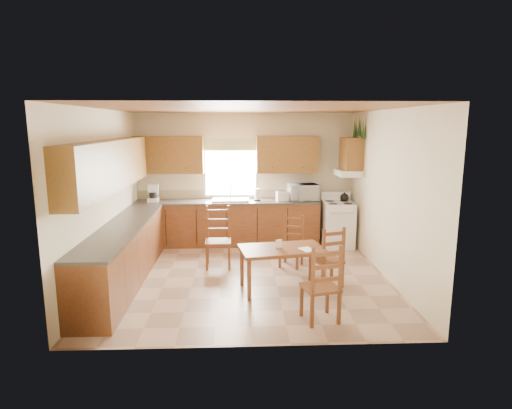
{
  "coord_description": "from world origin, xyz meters",
  "views": [
    {
      "loc": [
        -0.15,
        -6.68,
        2.47
      ],
      "look_at": [
        0.15,
        0.3,
        1.15
      ],
      "focal_mm": 30.0,
      "sensor_mm": 36.0,
      "label": 1
    }
  ],
  "objects_px": {
    "stove": "(338,225)",
    "chair_near_right": "(328,256)",
    "chair_near_left": "(321,282)",
    "chair_far_right": "(291,242)",
    "chair_far_left": "(218,238)",
    "microwave": "(303,192)",
    "dining_table": "(282,269)"
  },
  "relations": [
    {
      "from": "dining_table",
      "to": "chair_near_left",
      "type": "relative_size",
      "value": 1.22
    },
    {
      "from": "chair_near_left",
      "to": "chair_far_left",
      "type": "relative_size",
      "value": 0.96
    },
    {
      "from": "dining_table",
      "to": "chair_far_right",
      "type": "relative_size",
      "value": 1.39
    },
    {
      "from": "stove",
      "to": "chair_near_right",
      "type": "distance_m",
      "value": 2.24
    },
    {
      "from": "dining_table",
      "to": "chair_far_left",
      "type": "distance_m",
      "value": 1.51
    },
    {
      "from": "chair_far_left",
      "to": "chair_near_left",
      "type": "bearing_deg",
      "value": -58.7
    },
    {
      "from": "chair_near_left",
      "to": "stove",
      "type": "bearing_deg",
      "value": -120.09
    },
    {
      "from": "chair_near_right",
      "to": "chair_far_right",
      "type": "relative_size",
      "value": 1.07
    },
    {
      "from": "dining_table",
      "to": "microwave",
      "type": "bearing_deg",
      "value": 65.43
    },
    {
      "from": "dining_table",
      "to": "chair_near_left",
      "type": "distance_m",
      "value": 1.11
    },
    {
      "from": "stove",
      "to": "chair_far_left",
      "type": "relative_size",
      "value": 0.85
    },
    {
      "from": "stove",
      "to": "dining_table",
      "type": "distance_m",
      "value": 2.68
    },
    {
      "from": "microwave",
      "to": "chair_far_right",
      "type": "distance_m",
      "value": 1.63
    },
    {
      "from": "chair_far_left",
      "to": "chair_far_right",
      "type": "height_order",
      "value": "chair_far_left"
    },
    {
      "from": "chair_far_right",
      "to": "stove",
      "type": "bearing_deg",
      "value": 71.85
    },
    {
      "from": "stove",
      "to": "chair_near_right",
      "type": "bearing_deg",
      "value": -104.25
    },
    {
      "from": "dining_table",
      "to": "chair_near_left",
      "type": "height_order",
      "value": "chair_near_left"
    },
    {
      "from": "chair_near_left",
      "to": "microwave",
      "type": "bearing_deg",
      "value": -108.14
    },
    {
      "from": "microwave",
      "to": "stove",
      "type": "bearing_deg",
      "value": -28.31
    },
    {
      "from": "microwave",
      "to": "chair_near_left",
      "type": "bearing_deg",
      "value": -103.53
    },
    {
      "from": "dining_table",
      "to": "chair_far_left",
      "type": "bearing_deg",
      "value": 122.42
    },
    {
      "from": "microwave",
      "to": "chair_near_right",
      "type": "bearing_deg",
      "value": -97.77
    },
    {
      "from": "chair_near_left",
      "to": "chair_far_right",
      "type": "distance_m",
      "value": 2.12
    },
    {
      "from": "microwave",
      "to": "dining_table",
      "type": "bearing_deg",
      "value": -113.78
    },
    {
      "from": "dining_table",
      "to": "chair_near_left",
      "type": "bearing_deg",
      "value": -78.94
    },
    {
      "from": "dining_table",
      "to": "chair_far_left",
      "type": "xyz_separation_m",
      "value": [
        -1.0,
        1.11,
        0.19
      ]
    },
    {
      "from": "chair_near_right",
      "to": "chair_far_right",
      "type": "xyz_separation_m",
      "value": [
        -0.44,
        0.95,
        -0.03
      ]
    },
    {
      "from": "stove",
      "to": "dining_table",
      "type": "bearing_deg",
      "value": -118.26
    },
    {
      "from": "chair_near_left",
      "to": "chair_far_right",
      "type": "relative_size",
      "value": 1.14
    },
    {
      "from": "dining_table",
      "to": "chair_far_right",
      "type": "xyz_separation_m",
      "value": [
        0.28,
        1.09,
        0.11
      ]
    },
    {
      "from": "microwave",
      "to": "chair_far_left",
      "type": "relative_size",
      "value": 0.53
    },
    {
      "from": "stove",
      "to": "chair_near_left",
      "type": "bearing_deg",
      "value": -103.93
    }
  ]
}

